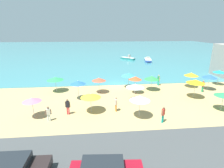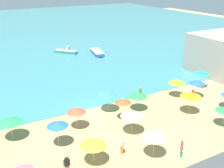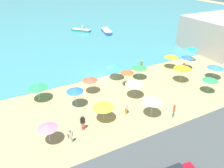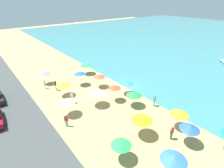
% 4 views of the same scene
% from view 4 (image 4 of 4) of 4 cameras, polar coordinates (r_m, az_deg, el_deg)
% --- Properties ---
extents(ground_plane, '(160.00, 160.00, 0.00)m').
position_cam_4_polar(ground_plane, '(30.67, 4.70, -1.12)').
color(ground_plane, tan).
extents(coastal_road, '(80.00, 8.00, 0.06)m').
position_cam_4_polar(coastal_road, '(24.21, -29.35, -13.52)').
color(coastal_road, '#414546').
rests_on(coastal_road, ground_plane).
extents(beach_umbrella_0, '(2.24, 2.24, 2.23)m').
position_cam_4_polar(beach_umbrella_0, '(28.30, -15.67, -0.17)').
color(beach_umbrella_0, '#B2B2B7').
rests_on(beach_umbrella_0, ground_plane).
extents(beach_umbrella_1, '(2.29, 2.29, 2.40)m').
position_cam_4_polar(beach_umbrella_1, '(24.88, -5.05, -2.71)').
color(beach_umbrella_1, '#B2B2B7').
rests_on(beach_umbrella_1, ground_plane).
extents(beach_umbrella_2, '(1.99, 1.99, 2.23)m').
position_cam_4_polar(beach_umbrella_2, '(17.32, 3.00, -18.87)').
color(beach_umbrella_2, '#B2B2B7').
rests_on(beach_umbrella_2, ground_plane).
extents(beach_umbrella_3, '(2.41, 2.41, 2.30)m').
position_cam_4_polar(beach_umbrella_3, '(35.63, -8.44, 6.31)').
color(beach_umbrella_3, '#B2B2B7').
rests_on(beach_umbrella_3, ground_plane).
extents(beach_umbrella_4, '(2.11, 2.11, 2.49)m').
position_cam_4_polar(beach_umbrella_4, '(23.52, -14.38, -5.27)').
color(beach_umbrella_4, '#B2B2B7').
rests_on(beach_umbrella_4, ground_plane).
extents(beach_umbrella_5, '(1.90, 1.90, 2.26)m').
position_cam_4_polar(beach_umbrella_5, '(33.27, -21.02, 3.23)').
color(beach_umbrella_5, '#B2B2B7').
rests_on(beach_umbrella_5, ground_plane).
extents(beach_umbrella_6, '(2.00, 2.00, 2.60)m').
position_cam_4_polar(beach_umbrella_6, '(31.06, -10.45, 3.62)').
color(beach_umbrella_6, '#B2B2B7').
rests_on(beach_umbrella_6, ground_plane).
extents(beach_umbrella_7, '(2.01, 2.01, 2.33)m').
position_cam_4_polar(beach_umbrella_7, '(30.02, -4.17, 2.62)').
color(beach_umbrella_7, '#B2B2B7').
rests_on(beach_umbrella_7, ground_plane).
extents(beach_umbrella_8, '(2.08, 2.08, 2.47)m').
position_cam_4_polar(beach_umbrella_8, '(20.36, 24.11, -12.80)').
color(beach_umbrella_8, '#B2B2B7').
rests_on(beach_umbrella_8, ground_plane).
extents(beach_umbrella_9, '(2.20, 2.20, 2.29)m').
position_cam_4_polar(beach_umbrella_9, '(24.91, 7.20, -3.20)').
color(beach_umbrella_9, '#B2B2B7').
rests_on(beach_umbrella_9, ground_plane).
extents(beach_umbrella_10, '(1.83, 1.83, 2.64)m').
position_cam_4_polar(beach_umbrella_10, '(25.79, 0.91, -0.91)').
color(beach_umbrella_10, '#B2B2B7').
rests_on(beach_umbrella_10, ground_plane).
extents(beach_umbrella_11, '(2.29, 2.29, 2.47)m').
position_cam_4_polar(beach_umbrella_11, '(27.74, 4.64, 0.69)').
color(beach_umbrella_11, '#B2B2B7').
rests_on(beach_umbrella_11, ground_plane).
extents(beach_umbrella_13, '(2.37, 2.37, 2.63)m').
position_cam_4_polar(beach_umbrella_13, '(19.80, 9.79, -11.00)').
color(beach_umbrella_13, '#B2B2B7').
rests_on(beach_umbrella_13, ground_plane).
extents(beach_umbrella_14, '(2.36, 2.36, 2.28)m').
position_cam_4_polar(beach_umbrella_14, '(17.10, 19.59, -21.75)').
color(beach_umbrella_14, '#B2B2B7').
rests_on(beach_umbrella_14, ground_plane).
extents(beach_umbrella_15, '(2.15, 2.15, 2.46)m').
position_cam_4_polar(beach_umbrella_15, '(22.14, 21.19, -8.72)').
color(beach_umbrella_15, '#B2B2B7').
rests_on(beach_umbrella_15, ground_plane).
extents(bather_0, '(0.56, 0.30, 1.59)m').
position_cam_4_polar(bather_0, '(31.93, -21.19, -0.02)').
color(bather_0, silver).
rests_on(bather_0, ground_plane).
extents(bather_1, '(0.34, 0.53, 1.77)m').
position_cam_4_polar(bather_1, '(25.85, 13.74, -5.10)').
color(bather_1, teal).
rests_on(bather_1, ground_plane).
extents(bather_2, '(0.56, 0.28, 1.80)m').
position_cam_4_polar(bather_2, '(30.72, -17.93, -0.27)').
color(bather_2, '#DB383E').
rests_on(bather_2, ground_plane).
extents(bather_3, '(0.25, 0.57, 1.73)m').
position_cam_4_polar(bather_3, '(26.48, -12.96, -4.25)').
color(bather_3, orange).
rests_on(bather_3, ground_plane).
extents(bather_4, '(0.43, 0.43, 1.72)m').
position_cam_4_polar(bather_4, '(22.21, -14.72, -11.25)').
color(bather_4, '#11A89F').
rests_on(bather_4, ground_plane).
extents(bather_5, '(0.27, 0.56, 1.75)m').
position_cam_4_polar(bather_5, '(20.95, 18.97, -14.59)').
color(bather_5, '#259D5C').
rests_on(bather_5, ground_plane).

